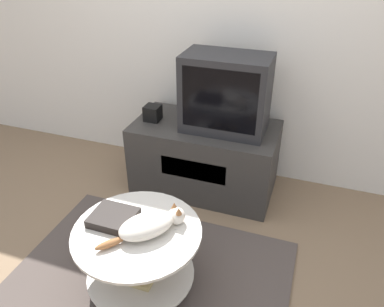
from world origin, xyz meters
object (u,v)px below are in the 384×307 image
object	(u,v)px
tv	(226,94)
speaker	(153,113)
cat	(150,225)
dvd_box	(113,218)

from	to	relation	value
tv	speaker	size ratio (longest dim) A/B	5.16
speaker	cat	world-z (taller)	speaker
speaker	cat	xyz separation A→B (m)	(0.46, -1.06, -0.12)
speaker	dvd_box	world-z (taller)	speaker
tv	dvd_box	world-z (taller)	tv
tv	speaker	bearing A→B (deg)	-176.22
tv	cat	xyz separation A→B (m)	(-0.11, -1.09, -0.34)
tv	cat	bearing A→B (deg)	-95.54
speaker	dvd_box	size ratio (longest dim) A/B	0.50
speaker	cat	size ratio (longest dim) A/B	0.29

